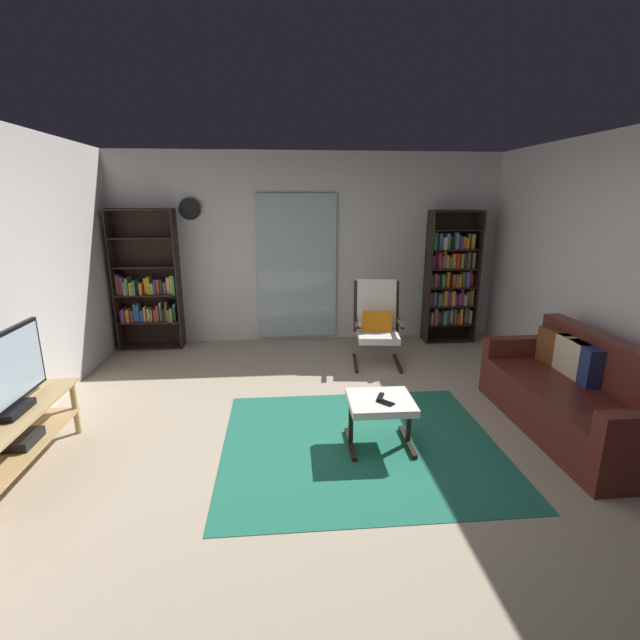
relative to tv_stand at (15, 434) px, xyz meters
The scene contains 14 objects.
ground_plane 2.41m from the tv_stand, ahead, with size 7.02×7.02×0.00m, color #B7A68D.
wall_back 4.11m from the tv_stand, 53.68° to the left, with size 5.60×0.06×2.60m, color silver.
glass_door_panel 3.90m from the tv_stand, 55.27° to the left, with size 1.10×0.01×2.00m, color silver.
area_rug 2.60m from the tv_stand, ahead, with size 2.27×1.98×0.01m, color #247159.
tv_stand is the anchor object (origin of this frame).
television 0.45m from the tv_stand, 60.34° to the right, with size 0.20×0.99×0.59m.
bookshelf_near_tv 3.05m from the tv_stand, 86.62° to the left, with size 0.83×0.30×1.86m.
bookshelf_near_sofa 5.25m from the tv_stand, 34.02° to the left, with size 0.70×0.30×1.83m.
leather_sofa 4.52m from the tv_stand, ahead, with size 0.80×1.84×0.83m.
lounge_armchair 3.78m from the tv_stand, 34.31° to the left, with size 0.63×0.71×1.02m.
ottoman 2.74m from the tv_stand, ahead, with size 0.53×0.49×0.42m.
tv_remote 2.74m from the tv_stand, ahead, with size 0.04×0.14×0.02m, color black.
cell_phone 2.76m from the tv_stand, ahead, with size 0.07×0.14×0.01m, color black.
wall_clock 3.57m from the tv_stand, 76.14° to the left, with size 0.29×0.03×0.29m.
Camera 1 is at (-0.42, -3.46, 1.99)m, focal length 25.39 mm.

